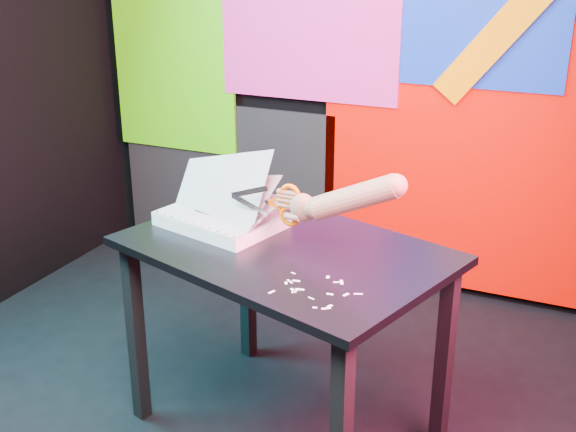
% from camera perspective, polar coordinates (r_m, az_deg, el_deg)
% --- Properties ---
extents(room, '(3.01, 3.01, 2.71)m').
position_cam_1_polar(room, '(2.28, -6.82, 11.53)').
color(room, black).
rests_on(room, ground).
extents(backdrop, '(2.88, 0.05, 2.08)m').
position_cam_1_polar(backdrop, '(3.64, 6.19, 8.84)').
color(backdrop, '#E80800').
rests_on(backdrop, ground).
extents(work_table, '(1.23, 0.99, 0.75)m').
position_cam_1_polar(work_table, '(2.48, -0.23, -4.63)').
color(work_table, black).
rests_on(work_table, ground).
extents(printout_stack, '(0.47, 0.39, 0.31)m').
position_cam_1_polar(printout_stack, '(2.61, -5.27, -0.13)').
color(printout_stack, silver).
rests_on(printout_stack, work_table).
extents(scissors, '(0.26, 0.02, 0.15)m').
position_cam_1_polar(scissors, '(2.40, -0.24, 0.92)').
color(scissors, silver).
rests_on(scissors, printout_stack).
extents(hand_forearm, '(0.43, 0.09, 0.21)m').
position_cam_1_polar(hand_forearm, '(2.29, 4.57, 1.36)').
color(hand_forearm, brown).
rests_on(hand_forearm, work_table).
extents(paper_clippings, '(0.26, 0.21, 0.00)m').
position_cam_1_polar(paper_clippings, '(2.14, 2.12, -5.87)').
color(paper_clippings, white).
rests_on(paper_clippings, work_table).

